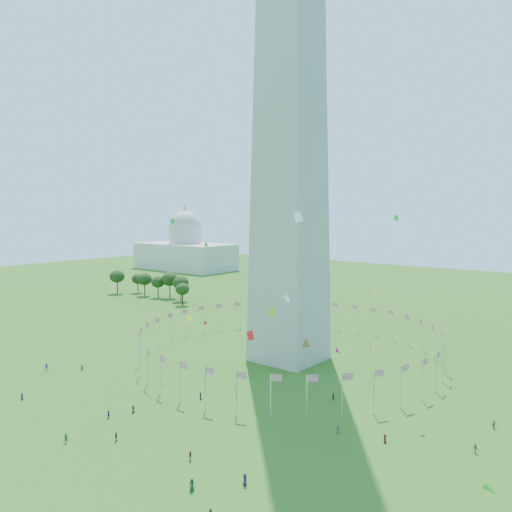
# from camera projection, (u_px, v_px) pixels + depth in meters

# --- Properties ---
(ground) EXTENTS (600.00, 600.00, 0.00)m
(ground) POSITION_uv_depth(u_px,v_px,m) (142.00, 418.00, 97.66)
(ground) COLOR #265714
(ground) RESTS_ON ground
(washington_monument) EXTENTS (16.80, 16.80, 169.00)m
(washington_monument) POSITION_uv_depth(u_px,v_px,m) (291.00, 40.00, 128.95)
(washington_monument) COLOR #B6B2A1
(washington_monument) RESTS_ON ground
(flag_ring) EXTENTS (80.24, 80.24, 9.00)m
(flag_ring) POSITION_uv_depth(u_px,v_px,m) (289.00, 343.00, 136.06)
(flag_ring) COLOR silver
(flag_ring) RESTS_ON ground
(capitol_building) EXTENTS (70.00, 35.00, 46.00)m
(capitol_building) POSITION_uv_depth(u_px,v_px,m) (185.00, 236.00, 347.70)
(capitol_building) COLOR beige
(capitol_building) RESTS_ON ground
(crowd) EXTENTS (98.41, 80.14, 1.87)m
(crowd) POSITION_uv_depth(u_px,v_px,m) (178.00, 436.00, 87.84)
(crowd) COLOR #33184A
(crowd) RESTS_ON ground
(kites_aloft) EXTENTS (101.39, 61.61, 33.81)m
(kites_aloft) POSITION_uv_depth(u_px,v_px,m) (277.00, 303.00, 106.78)
(kites_aloft) COLOR #CC2699
(kites_aloft) RESTS_ON ground
(tree_line_west) EXTENTS (55.07, 15.67, 11.98)m
(tree_line_west) POSITION_uv_depth(u_px,v_px,m) (155.00, 286.00, 233.82)
(tree_line_west) COLOR #264617
(tree_line_west) RESTS_ON ground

